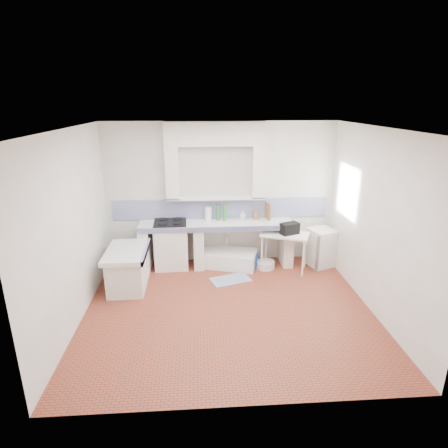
{
  "coord_description": "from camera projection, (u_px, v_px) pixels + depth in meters",
  "views": [
    {
      "loc": [
        -0.43,
        -5.21,
        3.16
      ],
      "look_at": [
        0.0,
        1.0,
        1.1
      ],
      "focal_mm": 30.02,
      "sensor_mm": 36.0,
      "label": 1
    }
  ],
  "objects": [
    {
      "name": "side_table",
      "position": [
        284.0,
        251.0,
        7.27
      ],
      "size": [
        1.01,
        0.79,
        0.04
      ],
      "primitive_type": "cube",
      "rotation": [
        0.0,
        0.0,
        -0.38
      ],
      "color": "white",
      "rests_on": "ground"
    },
    {
      "name": "sink",
      "position": [
        228.0,
        259.0,
        7.52
      ],
      "size": [
        1.28,
        0.93,
        0.28
      ],
      "primitive_type": "cube",
      "rotation": [
        0.0,
        0.0,
        -0.3
      ],
      "color": "white",
      "rests_on": "ground"
    },
    {
      "name": "counter_pier_left",
      "position": [
        145.0,
        248.0,
        7.34
      ],
      "size": [
        0.2,
        0.55,
        0.82
      ],
      "primitive_type": "cube",
      "color": "white",
      "rests_on": "ground"
    },
    {
      "name": "water_bottle_b",
      "position": [
        233.0,
        255.0,
        7.68
      ],
      "size": [
        0.09,
        0.09,
        0.28
      ],
      "primitive_type": "cylinder",
      "rotation": [
        0.0,
        0.0,
        0.17
      ],
      "color": "silver",
      "rests_on": "ground"
    },
    {
      "name": "black_bag",
      "position": [
        290.0,
        228.0,
        7.11
      ],
      "size": [
        0.4,
        0.32,
        0.22
      ],
      "primitive_type": "cube",
      "rotation": [
        0.0,
        0.0,
        0.4
      ],
      "color": "black",
      "rests_on": "side_table"
    },
    {
      "name": "peninsula_lip",
      "position": [
        146.0,
        251.0,
        6.52
      ],
      "size": [
        0.04,
        1.1,
        0.1
      ],
      "primitive_type": "cube",
      "color": "navy",
      "rests_on": "ground"
    },
    {
      "name": "ceiling",
      "position": [
        229.0,
        128.0,
        5.08
      ],
      "size": [
        4.5,
        4.5,
        0.0
      ],
      "primitive_type": "plane",
      "rotation": [
        3.14,
        0.0,
        0.0
      ],
      "color": "white",
      "rests_on": "ground"
    },
    {
      "name": "green_bottle_a",
      "position": [
        218.0,
        212.0,
        7.38
      ],
      "size": [
        0.08,
        0.08,
        0.32
      ],
      "primitive_type": "cylinder",
      "rotation": [
        0.0,
        0.0,
        0.09
      ],
      "color": "#2C7F2C",
      "rests_on": "counter_slab"
    },
    {
      "name": "counter_pier_right",
      "position": [
        286.0,
        244.0,
        7.53
      ],
      "size": [
        0.2,
        0.55,
        0.82
      ],
      "primitive_type": "cube",
      "color": "white",
      "rests_on": "ground"
    },
    {
      "name": "floor",
      "position": [
        228.0,
        309.0,
        5.96
      ],
      "size": [
        4.5,
        4.5,
        0.0
      ],
      "primitive_type": "plane",
      "color": "brown",
      "rests_on": "ground"
    },
    {
      "name": "bucket_orange",
      "position": [
        229.0,
        261.0,
        7.45
      ],
      "size": [
        0.36,
        0.36,
        0.26
      ],
      "primitive_type": "cylinder",
      "rotation": [
        0.0,
        0.0,
        0.36
      ],
      "color": "#D14F0F",
      "rests_on": "ground"
    },
    {
      "name": "backsplash",
      "position": [
        221.0,
        209.0,
        7.49
      ],
      "size": [
        4.27,
        0.03,
        0.4
      ],
      "primitive_type": "cube",
      "color": "navy",
      "rests_on": "ground"
    },
    {
      "name": "bucket_red",
      "position": [
        214.0,
        259.0,
        7.48
      ],
      "size": [
        0.35,
        0.35,
        0.29
      ],
      "primitive_type": "cylinder",
      "rotation": [
        0.0,
        0.0,
        -0.1
      ],
      "color": "#AA1D0A",
      "rests_on": "ground"
    },
    {
      "name": "bucket_blue",
      "position": [
        250.0,
        260.0,
        7.43
      ],
      "size": [
        0.39,
        0.39,
        0.3
      ],
      "primitive_type": "cylinder",
      "rotation": [
        0.0,
        0.0,
        0.25
      ],
      "color": "blue",
      "rests_on": "ground"
    },
    {
      "name": "alcove_mass",
      "position": [
        215.0,
        134.0,
        6.92
      ],
      "size": [
        1.9,
        0.25,
        0.45
      ],
      "primitive_type": "cube",
      "color": "white",
      "rests_on": "ground"
    },
    {
      "name": "knife_block",
      "position": [
        256.0,
        215.0,
        7.45
      ],
      "size": [
        0.09,
        0.08,
        0.18
      ],
      "primitive_type": "cube",
      "rotation": [
        0.0,
        0.0,
        0.03
      ],
      "color": "olive",
      "rests_on": "counter_slab"
    },
    {
      "name": "wall_right",
      "position": [
        377.0,
        223.0,
        5.67
      ],
      "size": [
        0.0,
        4.5,
        4.5
      ],
      "primitive_type": "plane",
      "rotation": [
        1.57,
        0.0,
        -1.57
      ],
      "color": "white",
      "rests_on": "ground"
    },
    {
      "name": "wall_back",
      "position": [
        221.0,
        194.0,
        7.41
      ],
      "size": [
        4.5,
        0.0,
        4.5
      ],
      "primitive_type": "plane",
      "rotation": [
        1.57,
        0.0,
        0.0
      ],
      "color": "white",
      "rests_on": "ground"
    },
    {
      "name": "soap_bottle",
      "position": [
        243.0,
        215.0,
        7.43
      ],
      "size": [
        0.11,
        0.11,
        0.19
      ],
      "primitive_type": "imported",
      "rotation": [
        0.0,
        0.0,
        -0.36
      ],
      "color": "white",
      "rests_on": "counter_slab"
    },
    {
      "name": "counter_lip",
      "position": [
        217.0,
        229.0,
        7.03
      ],
      "size": [
        3.0,
        0.04,
        0.1
      ],
      "primitive_type": "cube",
      "color": "navy",
      "rests_on": "ground"
    },
    {
      "name": "wall_left",
      "position": [
        73.0,
        229.0,
        5.37
      ],
      "size": [
        0.0,
        4.5,
        4.5
      ],
      "primitive_type": "plane",
      "rotation": [
        1.57,
        0.0,
        1.57
      ],
      "color": "white",
      "rests_on": "ground"
    },
    {
      "name": "wall_front",
      "position": [
        245.0,
        292.0,
        3.63
      ],
      "size": [
        4.5,
        0.0,
        4.5
      ],
      "primitive_type": "plane",
      "rotation": [
        -1.57,
        0.0,
        0.0
      ],
      "color": "white",
      "rests_on": "ground"
    },
    {
      "name": "counter_slab",
      "position": [
        216.0,
        225.0,
        7.29
      ],
      "size": [
        3.0,
        0.6,
        0.08
      ],
      "primitive_type": "cube",
      "color": "white",
      "rests_on": "ground"
    },
    {
      "name": "window_frame",
      "position": [
        357.0,
        191.0,
        6.75
      ],
      "size": [
        0.35,
        0.86,
        1.06
      ],
      "primitive_type": "cube",
      "color": "#3B2212",
      "rests_on": "ground"
    },
    {
      "name": "paper_towel",
      "position": [
        208.0,
        214.0,
        7.37
      ],
      "size": [
        0.15,
        0.15,
        0.27
      ],
      "primitive_type": "cylinder",
      "rotation": [
        0.0,
        0.0,
        -0.12
      ],
      "color": "white",
      "rests_on": "counter_slab"
    },
    {
      "name": "basin_white",
      "position": [
        265.0,
        265.0,
        7.4
      ],
      "size": [
        0.47,
        0.47,
        0.14
      ],
      "primitive_type": "cylinder",
      "rotation": [
        0.0,
        0.0,
        -0.37
      ],
      "color": "white",
      "rests_on": "ground"
    },
    {
      "name": "stove",
      "position": [
        171.0,
        245.0,
        7.39
      ],
      "size": [
        0.66,
        0.64,
        0.91
      ],
      "primitive_type": "cube",
      "rotation": [
        0.0,
        0.0,
        0.04
      ],
      "color": "white",
      "rests_on": "ground"
    },
    {
      "name": "peninsula_top",
      "position": [
        127.0,
        252.0,
        6.49
      ],
      "size": [
        0.7,
        1.1,
        0.08
      ],
      "primitive_type": "cube",
      "color": "white",
      "rests_on": "ground"
    },
    {
      "name": "water_bottle_a",
      "position": [
        217.0,
        256.0,
        7.66
      ],
      "size": [
        0.09,
        0.09,
        0.27
      ],
      "primitive_type": "cylinder",
      "rotation": [
        0.0,
        0.0,
        0.25
      ],
      "color": "silver",
      "rests_on": "ground"
    },
    {
      "name": "rug",
      "position": [
        230.0,
        280.0,
        6.93
      ],
      "size": [
        0.81,
        0.62,
        0.01
      ],
      "primitive_type": "cube",
      "rotation": [
        0.0,
        0.0,
        0.33
      ],
      "color": "#36557E",
      "rests_on": "ground"
    },
    {
      "name": "fridge",
      "position": [
        321.0,
        247.0,
        7.46
      ],
      "size": [
        0.63,
        0.63,
        0.75
      ],
      "primitive_type": "cube",
      "rotation": [
        0.0,
        0.0,
        0.36
      ],
      "color": "white",
      "rests_on": "ground"
    },
    {
      "name": "lace_valance",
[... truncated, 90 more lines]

